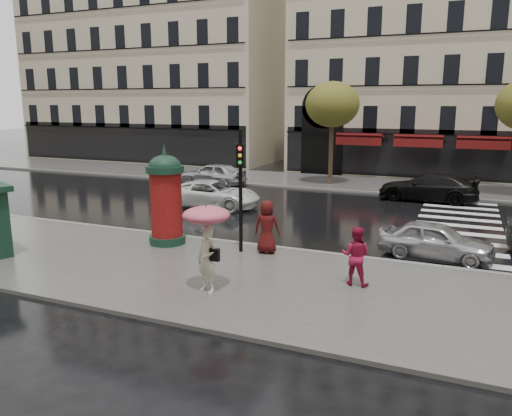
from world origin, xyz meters
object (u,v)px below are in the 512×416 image
at_px(car_silver, 436,240).
at_px(car_far_silver, 213,174).
at_px(man_burgundy, 267,227).
at_px(morris_column, 166,196).
at_px(woman_red, 356,256).
at_px(woman_umbrella, 207,234).
at_px(traffic_light, 240,179).
at_px(car_white, 213,194).
at_px(car_black, 428,187).

bearing_deg(car_silver, car_far_silver, 59.79).
bearing_deg(man_burgundy, morris_column, -2.77).
bearing_deg(car_far_silver, woman_red, 43.26).
distance_m(woman_umbrella, traffic_light, 3.98).
bearing_deg(car_silver, man_burgundy, 116.69).
height_order(woman_umbrella, car_far_silver, woman_umbrella).
distance_m(man_burgundy, car_white, 8.77).
xyz_separation_m(car_black, car_far_silver, (-13.32, 0.00, -0.01)).
xyz_separation_m(woman_red, man_burgundy, (-3.53, 1.92, 0.07)).
height_order(traffic_light, car_far_silver, traffic_light).
height_order(woman_umbrella, man_burgundy, woman_umbrella).
relative_size(morris_column, traffic_light, 0.87).
relative_size(morris_column, car_far_silver, 0.85).
bearing_deg(car_white, traffic_light, -148.46).
xyz_separation_m(woman_red, car_white, (-9.21, 8.59, -0.30)).
xyz_separation_m(woman_red, traffic_light, (-4.40, 1.62, 1.75)).
bearing_deg(man_burgundy, traffic_light, 11.54).
bearing_deg(car_far_silver, traffic_light, 34.59).
distance_m(morris_column, traffic_light, 3.15).
xyz_separation_m(morris_column, car_silver, (9.40, 2.32, -1.27)).
bearing_deg(traffic_light, car_silver, 19.89).
distance_m(car_silver, car_white, 12.11).
bearing_deg(woman_red, man_burgundy, -25.47).
distance_m(woman_red, car_far_silver, 19.27).
height_order(man_burgundy, car_white, man_burgundy).
relative_size(traffic_light, car_far_silver, 0.98).
xyz_separation_m(woman_umbrella, man_burgundy, (0.14, 4.10, -0.72)).
bearing_deg(morris_column, woman_red, -12.14).
relative_size(woman_red, man_burgundy, 0.93).
bearing_deg(car_white, car_black, -61.79).
xyz_separation_m(woman_umbrella, car_far_silver, (-8.76, 16.90, -1.02)).
bearing_deg(car_black, car_far_silver, -87.05).
distance_m(woman_red, car_white, 12.60).
bearing_deg(traffic_light, car_white, 124.59).
distance_m(woman_umbrella, car_silver, 8.38).
bearing_deg(car_silver, woman_red, 160.05).
bearing_deg(morris_column, car_white, 104.21).
relative_size(woman_umbrella, man_burgundy, 1.34).
distance_m(morris_column, car_far_silver, 14.09).
bearing_deg(car_white, car_silver, -115.73).
bearing_deg(woman_umbrella, woman_red, 30.64).
bearing_deg(car_far_silver, woman_umbrella, 30.49).
bearing_deg(woman_umbrella, car_far_silver, 117.39).
height_order(morris_column, traffic_light, traffic_light).
height_order(man_burgundy, car_far_silver, man_burgundy).
bearing_deg(traffic_light, woman_red, -20.23).
xyz_separation_m(man_burgundy, morris_column, (-3.91, -0.32, 0.86)).
relative_size(morris_column, car_white, 0.76).
xyz_separation_m(woman_red, morris_column, (-7.44, 1.60, 0.93)).
relative_size(traffic_light, car_black, 0.82).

